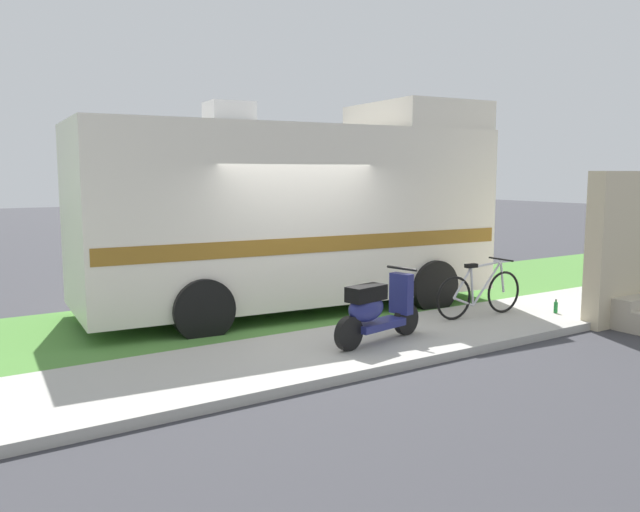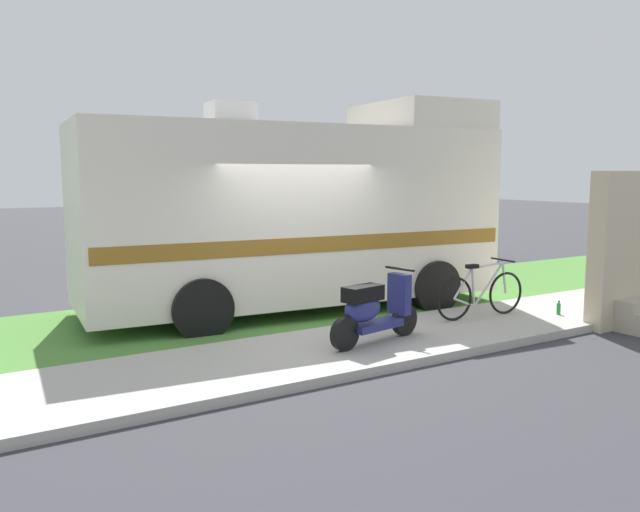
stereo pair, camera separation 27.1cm
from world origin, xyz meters
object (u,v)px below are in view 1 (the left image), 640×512
motorhome_rv (295,211)px  bottle_green (556,307)px  pickup_truck_near (369,225)px  scooter (376,309)px  bicycle (479,292)px

motorhome_rv → bottle_green: (3.16, -2.89, -1.51)m
motorhome_rv → pickup_truck_near: size_ratio=1.36×
bottle_green → pickup_truck_near: bearing=76.3°
scooter → pickup_truck_near: size_ratio=0.31×
motorhome_rv → scooter: bearing=-98.6°
pickup_truck_near → bottle_green: (-1.76, -7.24, -0.77)m
pickup_truck_near → bottle_green: pickup_truck_near is taller
bottle_green → bicycle: bearing=156.6°
scooter → motorhome_rv: bearing=81.4°
bicycle → pickup_truck_near: size_ratio=0.33×
motorhome_rv → scooter: 3.01m
pickup_truck_near → bottle_green: bearing=-103.7°
bicycle → motorhome_rv: bearing=129.5°
scooter → pickup_truck_near: pickup_truck_near is taller
motorhome_rv → bottle_green: bearing=-42.5°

